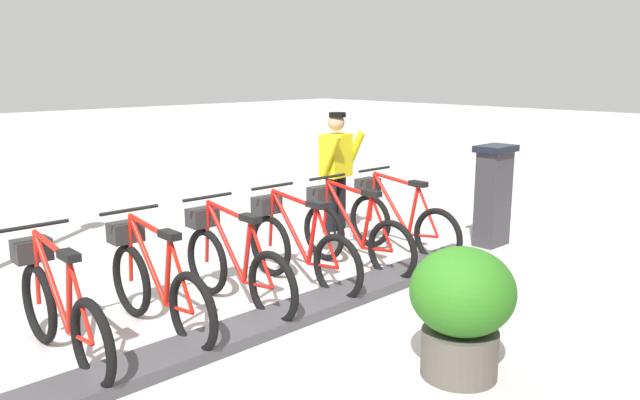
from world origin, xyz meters
name	(u,v)px	position (x,y,z in m)	size (l,w,h in m)	color
ground_plane	(293,318)	(0.00, 0.00, 0.00)	(60.00, 60.00, 0.00)	beige
dock_rail_base	(293,313)	(0.00, 0.00, 0.05)	(0.44, 5.70, 0.10)	#47474C
payment_kiosk	(493,194)	(0.05, -3.44, 0.67)	(0.36, 0.52, 1.28)	#38383D
bike_docked_0	(398,220)	(0.62, -2.25, 0.43)	(1.72, 0.54, 1.02)	black
bike_docked_1	(351,232)	(0.62, -1.43, 0.43)	(1.72, 0.54, 1.02)	black
bike_docked_2	(297,246)	(0.62, -0.62, 0.43)	(1.72, 0.54, 1.02)	black
bike_docked_3	(233,263)	(0.62, 0.20, 0.43)	(1.72, 0.54, 1.02)	black
bike_docked_4	(155,283)	(0.62, 1.01, 0.43)	(1.72, 0.54, 1.02)	black
bike_docked_5	(59,308)	(0.62, 1.83, 0.43)	(1.72, 0.54, 1.02)	black
worker_near_rack	(336,170)	(1.70, -2.29, 0.91)	(0.48, 0.66, 1.66)	white
planter_bush	(462,306)	(-1.65, -0.16, 0.54)	(0.76, 0.76, 0.97)	#59544C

